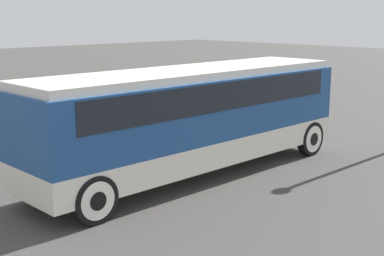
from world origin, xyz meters
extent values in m
plane|color=#423F3D|center=(0.00, 0.00, 0.00)|extent=(120.00, 120.00, 0.00)
cube|color=silver|center=(0.00, 0.00, 0.84)|extent=(10.52, 2.55, 0.72)
cube|color=navy|center=(0.00, 0.00, 2.04)|extent=(10.52, 2.55, 1.68)
cube|color=black|center=(0.00, 0.00, 2.45)|extent=(9.26, 2.59, 0.76)
cube|color=silver|center=(0.00, 0.00, 2.99)|extent=(10.31, 2.35, 0.22)
cube|color=navy|center=(5.11, 0.00, 1.80)|extent=(0.36, 2.45, 1.92)
cylinder|color=black|center=(4.35, -1.17, 0.57)|extent=(1.13, 0.28, 1.13)
cylinder|color=silver|center=(4.35, -1.17, 0.57)|extent=(0.88, 0.30, 0.88)
cylinder|color=black|center=(4.35, -1.17, 0.57)|extent=(0.43, 0.32, 0.43)
cylinder|color=black|center=(4.35, 1.17, 0.57)|extent=(1.13, 0.28, 1.13)
cylinder|color=silver|center=(4.35, 1.17, 0.57)|extent=(0.88, 0.30, 0.88)
cylinder|color=black|center=(4.35, 1.17, 0.57)|extent=(0.43, 0.32, 0.43)
cylinder|color=black|center=(-4.18, -1.17, 0.57)|extent=(1.13, 0.28, 1.13)
cylinder|color=silver|center=(-4.18, -1.17, 0.57)|extent=(0.88, 0.30, 0.88)
cylinder|color=black|center=(-4.18, -1.17, 0.57)|extent=(0.43, 0.32, 0.43)
cylinder|color=black|center=(-4.18, 1.17, 0.57)|extent=(1.13, 0.28, 1.13)
cylinder|color=silver|center=(-4.18, 1.17, 0.57)|extent=(0.88, 0.30, 0.88)
cylinder|color=black|center=(-4.18, 1.17, 0.57)|extent=(0.43, 0.32, 0.43)
cube|color=navy|center=(2.04, 7.07, 0.60)|extent=(4.16, 1.77, 0.69)
cube|color=black|center=(1.88, 7.07, 1.18)|extent=(2.16, 1.59, 0.47)
cylinder|color=black|center=(3.64, 6.27, 0.35)|extent=(0.69, 0.22, 0.69)
cylinder|color=black|center=(3.64, 6.27, 0.35)|extent=(0.26, 0.26, 0.26)
cylinder|color=black|center=(3.64, 7.86, 0.35)|extent=(0.69, 0.22, 0.69)
cylinder|color=black|center=(3.64, 7.86, 0.35)|extent=(0.26, 0.26, 0.26)
cylinder|color=black|center=(0.45, 6.27, 0.35)|extent=(0.69, 0.22, 0.69)
cylinder|color=black|center=(0.45, 6.27, 0.35)|extent=(0.26, 0.26, 0.26)
cylinder|color=black|center=(0.45, 7.86, 0.35)|extent=(0.69, 0.22, 0.69)
cylinder|color=black|center=(0.45, 7.86, 0.35)|extent=(0.26, 0.26, 0.26)
camera|label=1|loc=(-10.52, -10.76, 4.61)|focal=50.00mm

